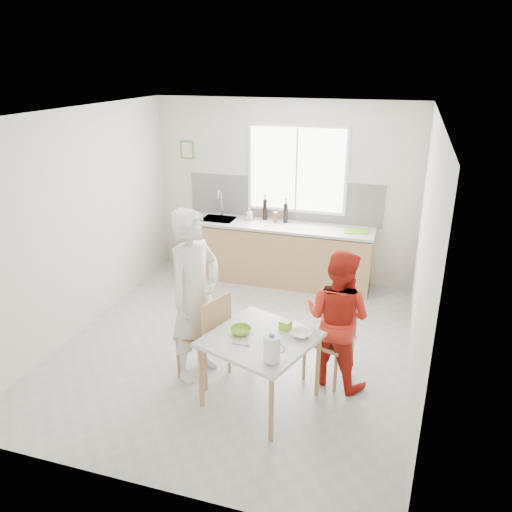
{
  "coord_description": "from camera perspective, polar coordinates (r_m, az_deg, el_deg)",
  "views": [
    {
      "loc": [
        1.75,
        -4.91,
        3.19
      ],
      "look_at": [
        0.19,
        0.2,
        1.09
      ],
      "focal_mm": 35.0,
      "sensor_mm": 36.0,
      "label": 1
    }
  ],
  "objects": [
    {
      "name": "bowl_white",
      "position": [
        4.86,
        5.18,
        -8.88
      ],
      "size": [
        0.25,
        0.25,
        0.05
      ],
      "primitive_type": "imported",
      "rotation": [
        0.0,
        0.0,
        -0.34
      ],
      "color": "white",
      "rests_on": "dining_table"
    },
    {
      "name": "jar_amber",
      "position": [
        7.5,
        2.23,
        4.43
      ],
      "size": [
        0.06,
        0.06,
        0.16
      ],
      "primitive_type": "cylinder",
      "color": "brown",
      "rests_on": "kitchen_counter"
    },
    {
      "name": "chair_left",
      "position": [
        5.29,
        -5.51,
        -8.77
      ],
      "size": [
        0.57,
        0.57,
        0.98
      ],
      "rotation": [
        0.0,
        0.0,
        -1.91
      ],
      "color": "tan",
      "rests_on": "ground"
    },
    {
      "name": "wine_bottle_b",
      "position": [
        7.48,
        3.41,
        4.94
      ],
      "size": [
        0.07,
        0.07,
        0.3
      ],
      "primitive_type": "cylinder",
      "color": "black",
      "rests_on": "kitchen_counter"
    },
    {
      "name": "chair_far",
      "position": [
        5.39,
        8.76,
        -8.62
      ],
      "size": [
        0.55,
        0.55,
        0.93
      ],
      "rotation": [
        0.0,
        0.0,
        -0.34
      ],
      "color": "tan",
      "rests_on": "ground"
    },
    {
      "name": "backsplash",
      "position": [
        7.62,
        3.13,
        6.46
      ],
      "size": [
        3.0,
        0.02,
        0.65
      ],
      "primitive_type": "cube",
      "color": "white",
      "rests_on": "room_shell"
    },
    {
      "name": "cutting_board",
      "position": [
        7.25,
        11.41,
        2.81
      ],
      "size": [
        0.39,
        0.3,
        0.01
      ],
      "primitive_type": "cube",
      "rotation": [
        0.0,
        0.0,
        0.16
      ],
      "color": "#81BC2B",
      "rests_on": "kitchen_counter"
    },
    {
      "name": "window",
      "position": [
        7.46,
        4.69,
        9.84
      ],
      "size": [
        1.5,
        0.06,
        1.3
      ],
      "color": "white",
      "rests_on": "room_shell"
    },
    {
      "name": "soap_bottle",
      "position": [
        7.62,
        -0.73,
        4.82
      ],
      "size": [
        0.08,
        0.08,
        0.18
      ],
      "primitive_type": "imported",
      "rotation": [
        0.0,
        0.0,
        -0.01
      ],
      "color": "#999999",
      "rests_on": "kitchen_counter"
    },
    {
      "name": "ground",
      "position": [
        6.11,
        -2.28,
        -10.04
      ],
      "size": [
        4.5,
        4.5,
        0.0
      ],
      "primitive_type": "plane",
      "color": "#B7B7B2",
      "rests_on": "ground"
    },
    {
      "name": "wine_bottle_a",
      "position": [
        7.62,
        1.03,
        5.35
      ],
      "size": [
        0.07,
        0.07,
        0.32
      ],
      "primitive_type": "cylinder",
      "color": "black",
      "rests_on": "kitchen_counter"
    },
    {
      "name": "milk_jug",
      "position": [
        4.4,
        1.86,
        -10.5
      ],
      "size": [
        0.21,
        0.15,
        0.26
      ],
      "rotation": [
        0.0,
        0.0,
        -0.34
      ],
      "color": "white",
      "rests_on": "dining_table"
    },
    {
      "name": "dining_table",
      "position": [
        4.87,
        0.52,
        -10.06
      ],
      "size": [
        1.19,
        1.19,
        0.72
      ],
      "rotation": [
        0.0,
        0.0,
        -0.34
      ],
      "color": "silver",
      "rests_on": "ground"
    },
    {
      "name": "room_shell",
      "position": [
        5.44,
        -2.54,
        4.91
      ],
      "size": [
        4.5,
        4.5,
        4.5
      ],
      "color": "silver",
      "rests_on": "ground"
    },
    {
      "name": "green_box",
      "position": [
        4.96,
        3.38,
        -7.86
      ],
      "size": [
        0.13,
        0.13,
        0.09
      ],
      "primitive_type": "cube",
      "rotation": [
        0.0,
        0.0,
        -0.34
      ],
      "color": "#85C02C",
      "rests_on": "dining_table"
    },
    {
      "name": "kitchen_counter",
      "position": [
        7.61,
        2.45,
        0.04
      ],
      "size": [
        2.84,
        0.64,
        1.37
      ],
      "color": "tan",
      "rests_on": "ground"
    },
    {
      "name": "picture_frame",
      "position": [
        7.98,
        -7.89,
        11.93
      ],
      "size": [
        0.22,
        0.03,
        0.28
      ],
      "color": "#5A9443",
      "rests_on": "room_shell"
    },
    {
      "name": "bowl_green",
      "position": [
        4.88,
        -1.75,
        -8.52
      ],
      "size": [
        0.26,
        0.26,
        0.06
      ],
      "primitive_type": "imported",
      "rotation": [
        0.0,
        0.0,
        -0.34
      ],
      "color": "#7EBC2B",
      "rests_on": "dining_table"
    },
    {
      "name": "spoon",
      "position": [
        4.71,
        -1.86,
        -10.01
      ],
      "size": [
        0.16,
        0.01,
        0.01
      ],
      "primitive_type": "cylinder",
      "rotation": [
        0.0,
        1.57,
        0.01
      ],
      "color": "#A5A5AA",
      "rests_on": "dining_table"
    },
    {
      "name": "person_red",
      "position": [
        5.18,
        9.3,
        -7.05
      ],
      "size": [
        0.87,
        0.77,
        1.48
      ],
      "primitive_type": "imported",
      "rotation": [
        0.0,
        0.0,
        2.81
      ],
      "color": "red",
      "rests_on": "ground"
    },
    {
      "name": "person_white",
      "position": [
        5.2,
        -6.99,
        -4.5
      ],
      "size": [
        0.64,
        0.79,
        1.86
      ],
      "primitive_type": "imported",
      "rotation": [
        0.0,
        0.0,
        1.23
      ],
      "color": "white",
      "rests_on": "ground"
    }
  ]
}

